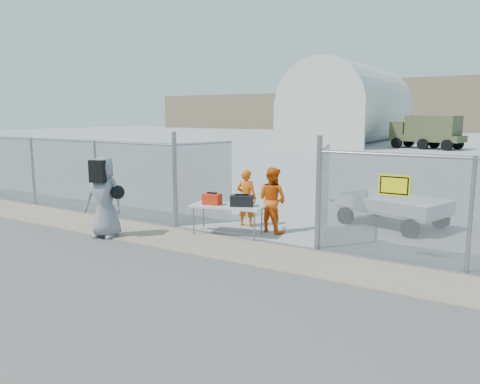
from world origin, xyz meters
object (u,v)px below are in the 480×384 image
Objects in this scene: utility_trailer at (393,211)px; security_worker_left at (246,198)px; folding_table at (228,220)px; visitor at (104,197)px; security_worker_right at (272,200)px.

security_worker_left is at bearing -129.92° from utility_trailer.
visitor is (-2.43, -1.70, 0.60)m from folding_table.
utility_trailer is at bearing -125.84° from security_worker_right.
utility_trailer is at bearing 31.75° from folding_table.
security_worker_right is at bearing -119.25° from utility_trailer.
security_worker_left is 3.60m from visitor.
folding_table is 1.07× the size of security_worker_right.
security_worker_left is 0.93× the size of security_worker_right.
folding_table is 0.90× the size of visitor.
visitor reaches higher than security_worker_right.
folding_table is 1.15× the size of security_worker_left.
security_worker_left is (-0.07, 1.01, 0.39)m from folding_table.
utility_trailer reaches higher than folding_table.
security_worker_left is at bearing -0.68° from security_worker_right.
folding_table is 3.03m from visitor.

